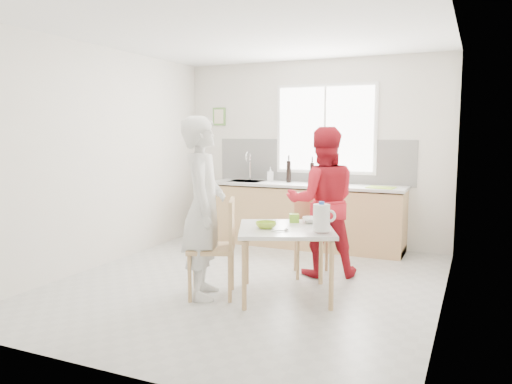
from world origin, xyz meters
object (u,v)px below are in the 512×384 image
bowl_green (266,225)px  wine_bottle_b (312,173)px  milk_jug (322,217)px  chair_left (219,243)px  chair_far (312,230)px  bowl_white (313,220)px  wine_bottle_a (289,172)px  person_red (322,202)px  person_white (204,208)px  dining_table (286,235)px

bowl_green → wine_bottle_b: 2.49m
bowl_green → milk_jug: size_ratio=0.74×
chair_left → chair_far: size_ratio=1.05×
milk_jug → bowl_white: bearing=92.6°
bowl_green → wine_bottle_a: 2.49m
chair_left → wine_bottle_a: wine_bottle_a is taller
person_red → wine_bottle_b: size_ratio=5.73×
wine_bottle_a → wine_bottle_b: bearing=12.1°
person_white → bowl_green: person_white is taller
chair_left → chair_far: 1.31m
chair_far → bowl_green: (-0.16, -1.02, 0.22)m
milk_jug → wine_bottle_b: 2.62m
chair_far → bowl_white: bearing=-95.0°
person_white → milk_jug: person_white is taller
person_red → bowl_white: (0.07, -0.55, -0.12)m
person_white → wine_bottle_a: (-0.05, 2.58, 0.17)m
bowl_green → bowl_white: 0.58m
bowl_green → wine_bottle_a: (-0.65, 2.38, 0.34)m
chair_far → person_red: size_ratio=0.55×
dining_table → bowl_green: 0.23m
wine_bottle_b → person_white: bearing=-96.0°
dining_table → chair_far: chair_far is taller
chair_left → milk_jug: size_ratio=3.55×
person_red → wine_bottle_a: bearing=-79.3°
chair_left → bowl_green: bearing=84.0°
dining_table → chair_left: chair_left is taller
person_red → chair_far: bearing=-18.7°
dining_table → person_white: person_white is taller
person_red → wine_bottle_a: 1.65m
person_white → person_red: (0.86, 1.23, -0.05)m
chair_far → chair_left: bearing=-141.3°
dining_table → chair_far: bearing=90.4°
person_white → wine_bottle_b: person_white is taller
person_white → bowl_green: bearing=-94.6°
person_red → bowl_white: bearing=73.6°
chair_left → person_white: person_white is taller
chair_left → person_red: bearing=124.7°
person_white → wine_bottle_a: size_ratio=5.68×
milk_jug → wine_bottle_b: bearing=86.3°
chair_left → chair_far: chair_left is taller
chair_left → wine_bottle_b: 2.65m
bowl_green → wine_bottle_a: size_ratio=0.65×
bowl_green → wine_bottle_a: wine_bottle_a is taller
dining_table → bowl_green: (-0.16, -0.13, 0.11)m
person_white → bowl_white: (0.93, 0.68, -0.17)m
dining_table → milk_jug: size_ratio=4.34×
person_white → person_red: person_white is taller
wine_bottle_a → dining_table: bearing=-70.2°
person_red → bowl_green: 1.07m
person_red → milk_jug: 1.07m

